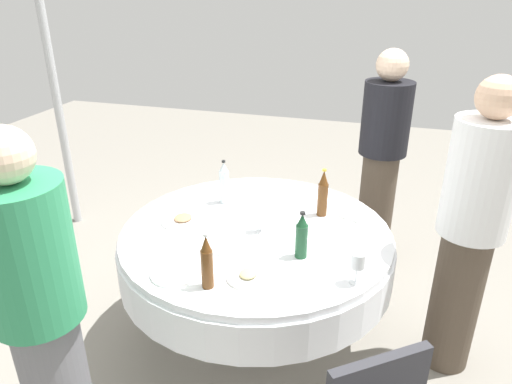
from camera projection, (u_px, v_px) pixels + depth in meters
The scene contains 20 objects.
ground_plane at pixel (256, 332), 2.97m from camera, with size 10.00×10.00×0.00m, color gray.
dining_table at pixel (256, 251), 2.73m from camera, with size 1.56×1.56×0.74m.
bottle_clear_inner at pixel (224, 183), 2.94m from camera, with size 0.06×0.06×0.28m.
bottle_brown_outer at pixel (207, 263), 2.12m from camera, with size 0.06×0.06×0.28m.
bottle_dark_green_east at pixel (302, 236), 2.36m from camera, with size 0.06×0.06×0.26m.
bottle_brown_right at pixel (323, 194), 2.78m from camera, with size 0.06×0.06×0.30m.
wine_glass_right at pixel (261, 215), 2.61m from camera, with size 0.06×0.06×0.15m.
wine_glass_left at pixel (358, 261), 2.15m from camera, with size 0.07×0.07×0.16m.
plate_north at pixel (248, 276), 2.23m from camera, with size 0.21×0.21×0.04m.
plate_rear at pixel (175, 273), 2.26m from camera, with size 0.24×0.24×0.02m.
plate_front at pixel (183, 220), 2.75m from camera, with size 0.25×0.25×0.04m.
plate_far at pixel (226, 245), 2.50m from camera, with size 0.21×0.21×0.02m.
spoon_outer at pixel (270, 215), 2.83m from camera, with size 0.18×0.02×0.01m, color silver.
spoon_east at pixel (246, 189), 3.18m from camera, with size 0.18×0.02×0.01m, color silver.
fork_right at pixel (309, 201), 3.00m from camera, with size 0.18×0.02×0.01m, color silver.
folded_napkin at pixel (355, 214), 2.81m from camera, with size 0.14×0.14×0.02m, color white.
person_inner at pixel (470, 229), 2.41m from camera, with size 0.34×0.34×1.65m.
person_outer at pixel (381, 158), 3.40m from camera, with size 0.34×0.34×1.63m.
person_east at pixel (42, 319), 1.81m from camera, with size 0.34×0.34×1.62m.
tent_pole_secondary at pixel (53, 81), 3.82m from camera, with size 0.07×0.07×2.57m, color #B2B5B7.
Camera 1 is at (2.24, 0.67, 2.04)m, focal length 32.94 mm.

